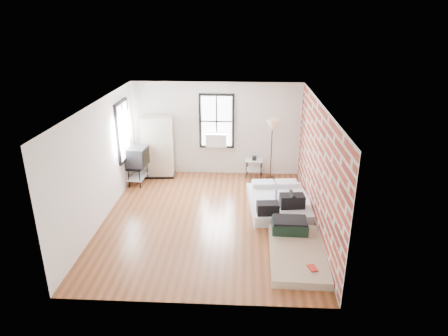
# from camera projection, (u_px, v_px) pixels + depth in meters

# --- Properties ---
(ground) EXTENTS (6.00, 6.00, 0.00)m
(ground) POSITION_uv_depth(u_px,v_px,m) (208.00, 219.00, 9.63)
(ground) COLOR brown
(ground) RESTS_ON ground
(room_shell) EXTENTS (5.02, 6.02, 2.80)m
(room_shell) POSITION_uv_depth(u_px,v_px,m) (219.00, 146.00, 9.32)
(room_shell) COLOR silver
(room_shell) RESTS_ON ground
(mattress_main) EXTENTS (1.66, 2.14, 0.64)m
(mattress_main) POSITION_uv_depth(u_px,v_px,m) (279.00, 202.00, 10.09)
(mattress_main) COLOR white
(mattress_main) RESTS_ON ground
(mattress_bare) EXTENTS (1.15, 2.11, 0.45)m
(mattress_bare) POSITION_uv_depth(u_px,v_px,m) (295.00, 246.00, 8.25)
(mattress_bare) COLOR tan
(mattress_bare) RESTS_ON ground
(wardrobe) EXTENTS (0.96, 0.59, 1.83)m
(wardrobe) POSITION_uv_depth(u_px,v_px,m) (158.00, 147.00, 11.84)
(wardrobe) COLOR black
(wardrobe) RESTS_ON ground
(side_table) EXTENTS (0.53, 0.44, 0.65)m
(side_table) POSITION_uv_depth(u_px,v_px,m) (254.00, 163.00, 11.94)
(side_table) COLOR black
(side_table) RESTS_ON ground
(floor_lamp) EXTENTS (0.39, 0.39, 1.82)m
(floor_lamp) POSITION_uv_depth(u_px,v_px,m) (272.00, 127.00, 11.44)
(floor_lamp) COLOR black
(floor_lamp) RESTS_ON ground
(tv_stand) EXTENTS (0.60, 0.82, 1.10)m
(tv_stand) POSITION_uv_depth(u_px,v_px,m) (137.00, 158.00, 11.34)
(tv_stand) COLOR black
(tv_stand) RESTS_ON ground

